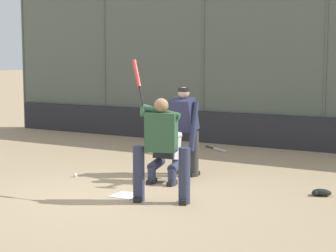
{
  "coord_description": "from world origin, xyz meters",
  "views": [
    {
      "loc": [
        -5.04,
        7.37,
        2.2
      ],
      "look_at": [
        -0.21,
        -1.0,
        1.05
      ],
      "focal_mm": 60.0,
      "sensor_mm": 36.0,
      "label": 1
    }
  ],
  "objects_px": {
    "batter_at_plate": "(161,146)",
    "spare_bat_near_backstop": "(218,149)",
    "catcher_behind_plate": "(166,150)",
    "umpire_home": "(184,128)",
    "fielding_glove_on_dirt": "(321,193)",
    "baseball_loose": "(75,175)"
  },
  "relations": [
    {
      "from": "spare_bat_near_backstop",
      "to": "baseball_loose",
      "type": "xyz_separation_m",
      "value": [
        1.04,
        4.12,
        0.0
      ]
    },
    {
      "from": "batter_at_plate",
      "to": "fielding_glove_on_dirt",
      "type": "distance_m",
      "value": 2.75
    },
    {
      "from": "umpire_home",
      "to": "spare_bat_near_backstop",
      "type": "relative_size",
      "value": 2.16
    },
    {
      "from": "catcher_behind_plate",
      "to": "baseball_loose",
      "type": "xyz_separation_m",
      "value": [
        1.71,
        0.43,
        -0.56
      ]
    },
    {
      "from": "batter_at_plate",
      "to": "baseball_loose",
      "type": "distance_m",
      "value": 2.62
    },
    {
      "from": "baseball_loose",
      "to": "catcher_behind_plate",
      "type": "bearing_deg",
      "value": -165.79
    },
    {
      "from": "batter_at_plate",
      "to": "spare_bat_near_backstop",
      "type": "distance_m",
      "value": 5.15
    },
    {
      "from": "batter_at_plate",
      "to": "spare_bat_near_backstop",
      "type": "bearing_deg",
      "value": -92.42
    },
    {
      "from": "spare_bat_near_backstop",
      "to": "fielding_glove_on_dirt",
      "type": "xyz_separation_m",
      "value": [
        -3.35,
        3.27,
        0.02
      ]
    },
    {
      "from": "umpire_home",
      "to": "baseball_loose",
      "type": "relative_size",
      "value": 22.78
    },
    {
      "from": "umpire_home",
      "to": "baseball_loose",
      "type": "height_order",
      "value": "umpire_home"
    },
    {
      "from": "batter_at_plate",
      "to": "catcher_behind_plate",
      "type": "height_order",
      "value": "batter_at_plate"
    },
    {
      "from": "batter_at_plate",
      "to": "baseball_loose",
      "type": "bearing_deg",
      "value": -35.99
    },
    {
      "from": "fielding_glove_on_dirt",
      "to": "baseball_loose",
      "type": "bearing_deg",
      "value": 10.92
    },
    {
      "from": "umpire_home",
      "to": "fielding_glove_on_dirt",
      "type": "relative_size",
      "value": 5.48
    },
    {
      "from": "catcher_behind_plate",
      "to": "spare_bat_near_backstop",
      "type": "distance_m",
      "value": 3.79
    },
    {
      "from": "fielding_glove_on_dirt",
      "to": "spare_bat_near_backstop",
      "type": "bearing_deg",
      "value": -44.3
    },
    {
      "from": "catcher_behind_plate",
      "to": "umpire_home",
      "type": "xyz_separation_m",
      "value": [
        0.02,
        -0.73,
        0.31
      ]
    },
    {
      "from": "batter_at_plate",
      "to": "spare_bat_near_backstop",
      "type": "height_order",
      "value": "batter_at_plate"
    },
    {
      "from": "fielding_glove_on_dirt",
      "to": "baseball_loose",
      "type": "relative_size",
      "value": 4.16
    },
    {
      "from": "umpire_home",
      "to": "batter_at_plate",
      "type": "bearing_deg",
      "value": 113.81
    },
    {
      "from": "fielding_glove_on_dirt",
      "to": "umpire_home",
      "type": "bearing_deg",
      "value": -6.73
    }
  ]
}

